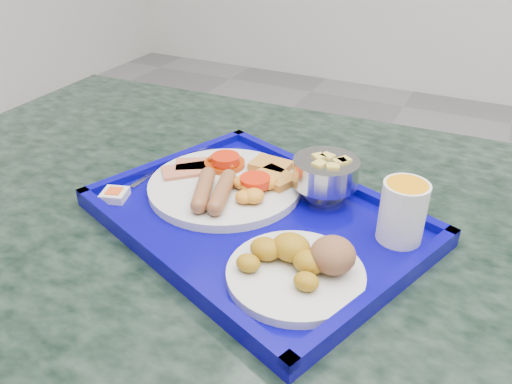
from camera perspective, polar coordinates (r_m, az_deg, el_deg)
table at (r=0.90m, az=-1.89°, el=-12.98°), size 1.32×0.90×0.81m
tray at (r=0.73m, az=0.00°, el=-3.10°), size 0.55×0.48×0.03m
main_plate at (r=0.78m, az=-3.11°, el=1.03°), size 0.24×0.24×0.04m
bread_plate at (r=0.61m, az=5.13°, el=-8.33°), size 0.17×0.17×0.06m
fruit_bowl at (r=0.75m, az=7.97°, el=2.17°), size 0.10×0.10×0.07m
juice_cup at (r=0.68m, az=16.44°, el=-2.00°), size 0.06×0.06×0.08m
spoon at (r=0.89m, az=-6.32°, el=3.94°), size 0.06×0.15×0.01m
knife at (r=0.87m, az=-10.74°, el=2.84°), size 0.01×0.16×0.00m
jam_packet at (r=0.79m, az=-15.85°, el=-0.31°), size 0.05×0.05×0.01m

